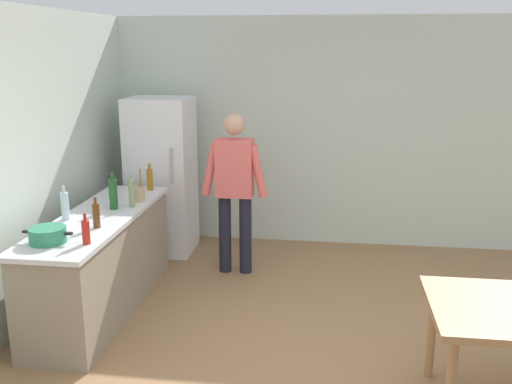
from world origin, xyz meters
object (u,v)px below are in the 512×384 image
(refrigerator, at_px, (162,176))
(bottle_oil_amber, at_px, (150,179))
(cooking_pot, at_px, (48,235))
(bottle_sauce_red, at_px, (86,232))
(person, at_px, (235,183))
(bottle_vinegar_tall, at_px, (132,193))
(utensil_jar, at_px, (139,193))
(bottle_water_clear, at_px, (65,206))
(bottle_beer_brown, at_px, (96,215))
(bottle_wine_green, at_px, (113,194))

(refrigerator, relative_size, bottle_oil_amber, 6.43)
(cooking_pot, xyz_separation_m, bottle_sauce_red, (0.31, 0.01, 0.04))
(person, height_order, bottle_vinegar_tall, person)
(refrigerator, height_order, utensil_jar, refrigerator)
(utensil_jar, height_order, bottle_sauce_red, utensil_jar)
(cooking_pot, bearing_deg, bottle_sauce_red, 1.91)
(refrigerator, distance_m, cooking_pot, 2.35)
(cooking_pot, distance_m, bottle_vinegar_tall, 1.09)
(utensil_jar, bearing_deg, bottle_oil_amber, 94.66)
(bottle_water_clear, bearing_deg, bottle_sauce_red, -52.37)
(bottle_water_clear, bearing_deg, bottle_vinegar_tall, 46.64)
(utensil_jar, bearing_deg, bottle_sauce_red, -89.63)
(refrigerator, bearing_deg, utensil_jar, -84.45)
(refrigerator, height_order, bottle_oil_amber, refrigerator)
(cooking_pot, distance_m, bottle_oil_amber, 1.72)
(cooking_pot, xyz_separation_m, bottle_beer_brown, (0.22, 0.40, 0.05))
(refrigerator, relative_size, utensil_jar, 5.62)
(utensil_jar, bearing_deg, refrigerator, 95.55)
(person, relative_size, bottle_vinegar_tall, 5.31)
(bottle_wine_green, bearing_deg, utensil_jar, 64.69)
(bottle_water_clear, bearing_deg, bottle_oil_amber, 70.42)
(person, bearing_deg, bottle_beer_brown, -123.73)
(person, bearing_deg, bottle_sauce_red, -115.26)
(utensil_jar, bearing_deg, bottle_wine_green, -115.31)
(cooking_pot, height_order, bottle_oil_amber, bottle_oil_amber)
(person, xyz_separation_m, bottle_oil_amber, (-0.88, -0.09, 0.04))
(refrigerator, xyz_separation_m, cooking_pot, (-0.19, -2.34, 0.06))
(cooking_pot, relative_size, bottle_sauce_red, 1.67)
(bottle_beer_brown, xyz_separation_m, bottle_wine_green, (-0.07, 0.55, 0.04))
(cooking_pot, bearing_deg, bottle_vinegar_tall, 73.94)
(refrigerator, height_order, cooking_pot, refrigerator)
(cooking_pot, height_order, utensil_jar, utensil_jar)
(person, xyz_separation_m, bottle_sauce_red, (-0.84, -1.77, 0.02))
(bottle_vinegar_tall, height_order, bottle_oil_amber, bottle_vinegar_tall)
(person, xyz_separation_m, bottle_water_clear, (-1.28, -1.20, 0.05))
(cooking_pot, distance_m, bottle_beer_brown, 0.46)
(bottle_water_clear, relative_size, bottle_oil_amber, 1.07)
(bottle_wine_green, bearing_deg, bottle_vinegar_tall, 30.83)
(utensil_jar, xyz_separation_m, bottle_beer_brown, (-0.08, -0.85, 0.03))
(bottle_sauce_red, bearing_deg, bottle_vinegar_tall, 90.30)
(utensil_jar, xyz_separation_m, bottle_sauce_red, (0.01, -1.25, 0.02))
(cooking_pot, bearing_deg, utensil_jar, 76.68)
(person, bearing_deg, bottle_vinegar_tall, -138.63)
(bottle_beer_brown, height_order, bottle_wine_green, bottle_wine_green)
(bottle_sauce_red, bearing_deg, bottle_wine_green, 99.02)
(bottle_beer_brown, relative_size, bottle_oil_amber, 0.93)
(cooking_pot, height_order, bottle_beer_brown, bottle_beer_brown)
(bottle_beer_brown, bearing_deg, utensil_jar, 84.91)
(cooking_pot, relative_size, bottle_beer_brown, 1.54)
(bottle_wine_green, bearing_deg, refrigerator, 88.47)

